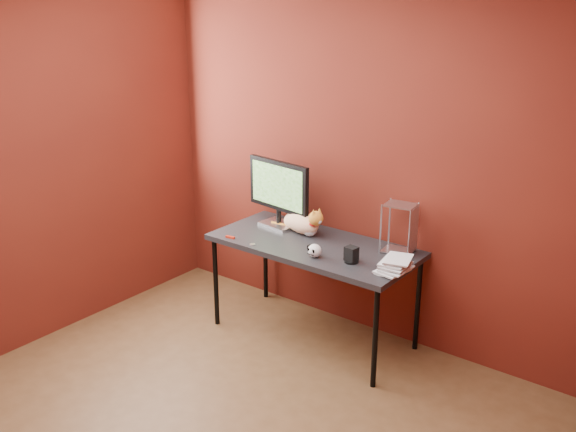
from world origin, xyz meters
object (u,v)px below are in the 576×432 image
Objects in this scene: cat at (302,222)px; speaker at (351,255)px; monitor at (279,190)px; desk at (314,250)px; book_stack at (389,189)px; skull_mug at (315,251)px.

speaker is (0.60, -0.26, -0.03)m from cat.
speaker is (0.82, -0.27, -0.24)m from monitor.
book_stack is at bearing -8.45° from desk.
desk is 0.27m from cat.
book_stack reaches higher than cat.
cat reaches higher than skull_mug.
skull_mug reaches higher than desk.
book_stack is at bearing 17.03° from speaker.
cat is (-0.20, 0.12, 0.13)m from desk.
cat is at bearing 165.21° from book_stack.
skull_mug is 0.87× the size of speaker.
speaker reaches higher than skull_mug.
speaker is at bearing -18.35° from desk.
cat reaches higher than speaker.
book_stack is (0.63, -0.09, 0.59)m from desk.
monitor is 1.11m from book_stack.
monitor is at bearing 152.44° from skull_mug.
desk is 2.53× the size of monitor.
monitor is 6.24× the size of skull_mug.
monitor is at bearing 162.44° from desk.
desk is 0.56m from monitor.
monitor is 0.71m from skull_mug.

